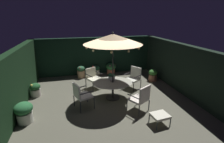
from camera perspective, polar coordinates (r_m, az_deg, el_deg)
name	(u,v)px	position (r m, az deg, el deg)	size (l,w,h in m)	color
ground_plane	(109,99)	(7.00, -1.17, -9.49)	(7.15, 7.16, 0.02)	#545344
hedge_backdrop_rear	(96,56)	(9.80, -5.66, 5.58)	(7.15, 0.30, 2.16)	black
hedge_backdrop_left	(15,82)	(6.75, -30.96, -3.31)	(0.30, 7.16, 2.16)	black
hedge_backdrop_right	(182,68)	(7.99, 23.48, 1.01)	(0.30, 7.16, 2.16)	black
patio_dining_table	(113,85)	(6.80, 0.29, -4.76)	(1.64, 1.36, 0.72)	#302E30
patio_umbrella	(113,39)	(6.28, 0.31, 11.29)	(2.27, 2.27, 2.76)	#2D2E2D
centerpiece_planter	(112,76)	(6.78, -0.15, -1.64)	(0.28, 0.28, 0.40)	beige
patio_chair_north	(141,97)	(5.95, 10.12, -8.87)	(0.82, 0.81, 1.03)	#2E2F34
patio_chair_northeast	(134,77)	(7.84, 7.61, -1.77)	(0.85, 0.86, 1.01)	#2D292D
patio_chair_east	(93,77)	(7.87, -6.70, -1.78)	(0.83, 0.83, 0.95)	#302E2B
patio_chair_southeast	(81,94)	(6.15, -10.82, -7.80)	(0.77, 0.78, 1.01)	#292C32
ottoman_footrest	(160,116)	(5.57, 16.49, -14.66)	(0.58, 0.51, 0.36)	#293235
potted_plant_back_center	(153,75)	(9.02, 14.14, -1.16)	(0.45, 0.45, 0.61)	#A06348
potted_plant_left_near	(96,70)	(9.64, -5.66, 0.52)	(0.44, 0.43, 0.58)	beige
potted_plant_back_right	(111,68)	(9.79, -0.38, 1.26)	(0.60, 0.60, 0.66)	#B16045
potted_plant_right_near	(35,89)	(7.80, -25.31, -5.71)	(0.44, 0.44, 0.60)	beige
potted_plant_right_far	(24,112)	(6.11, -28.48, -12.32)	(0.57, 0.57, 0.71)	beige
potted_plant_back_left	(81,71)	(9.31, -10.81, 0.01)	(0.44, 0.44, 0.69)	tan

